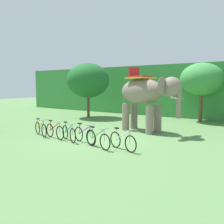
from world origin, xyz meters
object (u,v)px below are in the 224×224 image
Objects in this scene: tree_center_right at (88,80)px; bike_purple at (84,135)px; tree_far_right at (202,79)px; bike_teal at (69,133)px; elephant at (146,94)px; bike_yellow at (41,129)px; bike_red at (55,131)px; bike_green at (98,139)px; bike_white at (123,141)px.

tree_center_right reaches higher than bike_purple.
tree_center_right reaches higher than tree_far_right.
bike_purple is (0.90, 0.12, 0.00)m from bike_teal.
tree_center_right is 1.08× the size of elephant.
bike_yellow is 2.15m from bike_teal.
bike_purple is at bearing 7.85° from bike_teal.
bike_red is at bearing -1.76° from bike_yellow.
bike_green is 1.01× the size of bike_white.
tree_center_right is 2.79× the size of bike_white.
bike_red is (-3.00, -4.27, -1.82)m from elephant.
bike_purple and bike_green have the same top height.
tree_center_right reaches higher than bike_green.
elephant is (-1.45, -6.16, -0.95)m from tree_far_right.
bike_green is at bearing -5.78° from bike_red.
bike_green is 1.11m from bike_white.
bike_red is 1.92m from bike_purple.
bike_yellow and bike_purple have the same top height.
bike_yellow is at bearing 178.47° from bike_teal.
bike_teal is 0.91m from bike_purple.
tree_center_right is at bearing 124.03° from bike_teal.
elephant is 2.62× the size of bike_yellow.
bike_purple is 1.18m from bike_green.
bike_yellow is 1.13m from bike_red.
bike_red and bike_purple have the same top height.
elephant is 2.59× the size of bike_white.
bike_purple is at bearing -103.81° from tree_far_right.
bike_purple is 2.17m from bike_white.
elephant is 4.74m from bike_white.
bike_yellow is (-5.58, -10.40, -2.77)m from tree_far_right.
tree_center_right is at bearing 118.41° from bike_red.
tree_far_right is 10.77m from bike_white.
tree_center_right is at bearing 111.32° from bike_yellow.
bike_purple is at bearing -104.59° from elephant.
elephant reaches higher than bike_teal.
bike_teal is 2.03m from bike_green.
bike_yellow is at bearing 179.93° from bike_white.
bike_green is at bearing -47.68° from tree_center_right.
bike_teal is (-3.44, -10.46, -2.77)m from tree_far_right.
bike_purple is 1.02× the size of bike_white.
bike_yellow and bike_red have the same top height.
bike_yellow is 1.03× the size of bike_teal.
bike_yellow is 5.21m from bike_white.
bike_green is (0.03, -4.58, -1.82)m from elephant.
tree_far_right is 2.60× the size of bike_red.
bike_red is 3.04m from bike_green.
bike_red is at bearing 174.22° from bike_green.
elephant is 2.52× the size of bike_red.
tree_center_right is 7.75m from elephant.
bike_teal and bike_white have the same top height.
bike_yellow is at bearing 178.24° from bike_red.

